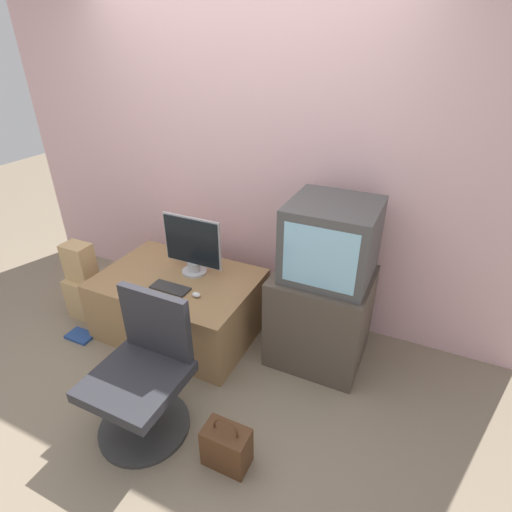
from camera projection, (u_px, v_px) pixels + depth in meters
The scene contains 13 objects.
ground_plane at pixel (155, 397), 2.67m from camera, with size 12.00×12.00×0.00m, color #7F705B.
wall_back at pixel (242, 156), 3.09m from camera, with size 4.40×0.05×2.60m.
desk at pixel (180, 304), 3.17m from camera, with size 1.20×0.83×0.50m.
side_stand at pixel (320, 316), 2.87m from camera, with size 0.65×0.59×0.70m.
main_monitor at pixel (192, 246), 3.01m from camera, with size 0.49×0.19×0.47m.
keyboard at pixel (170, 288), 2.91m from camera, with size 0.29×0.12×0.01m.
mouse at pixel (196, 295), 2.82m from camera, with size 0.06×0.04×0.04m.
crt_tv at pixel (331, 240), 2.59m from camera, with size 0.56×0.55×0.52m.
office_chair at pixel (143, 377), 2.33m from camera, with size 0.55×0.55×0.87m.
cardboard_box_lower at pixel (87, 295), 3.40m from camera, with size 0.24×0.26×0.36m.
cardboard_box_upper at pixel (79, 262), 3.24m from camera, with size 0.22×0.16×0.31m.
handbag at pixel (227, 447), 2.20m from camera, with size 0.26×0.16×0.35m.
book at pixel (80, 336), 3.19m from camera, with size 0.22×0.14×0.02m.
Camera 1 is at (1.41, -1.41, 2.12)m, focal length 28.00 mm.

